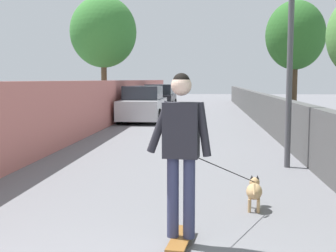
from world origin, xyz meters
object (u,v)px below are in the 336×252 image
(tree_right_near, at_px, (295,36))
(car_far, at_px, (160,98))
(lamp_post, at_px, (291,14))
(skateboard, at_px, (181,239))
(dog, at_px, (254,190))
(person_skateboarder, at_px, (181,142))
(car_near, at_px, (143,105))
(tree_left_distant, at_px, (103,32))

(tree_right_near, height_order, car_far, tree_right_near)
(lamp_post, relative_size, skateboard, 5.64)
(skateboard, height_order, dog, dog)
(skateboard, height_order, person_skateboarder, person_skateboarder)
(person_skateboarder, bearing_deg, car_far, 6.78)
(tree_right_near, distance_m, lamp_post, 6.12)
(person_skateboarder, distance_m, car_far, 21.25)
(lamp_post, bearing_deg, dog, 162.17)
(car_near, height_order, car_far, same)
(dog, bearing_deg, tree_right_near, -13.79)
(lamp_post, distance_m, skateboard, 5.81)
(lamp_post, bearing_deg, skateboard, 156.81)
(tree_right_near, xyz_separation_m, car_near, (3.91, 5.68, -2.54))
(dog, relative_size, car_far, 0.40)
(lamp_post, distance_m, car_near, 11.12)
(tree_right_near, height_order, lamp_post, lamp_post)
(tree_right_near, bearing_deg, lamp_post, 168.38)
(skateboard, xyz_separation_m, person_skateboarder, (-0.00, 0.00, 1.08))
(person_skateboarder, bearing_deg, tree_right_near, -16.79)
(skateboard, distance_m, dog, 1.70)
(tree_left_distant, distance_m, dog, 16.58)
(dog, height_order, car_far, car_far)
(tree_left_distant, relative_size, person_skateboarder, 3.22)
(car_far, bearing_deg, skateboard, -173.22)
(tree_left_distant, distance_m, car_far, 6.09)
(tree_left_distant, bearing_deg, tree_right_near, -127.21)
(tree_right_near, distance_m, skateboard, 11.45)
(dog, distance_m, car_far, 20.00)
(lamp_post, relative_size, car_far, 1.10)
(skateboard, relative_size, person_skateboarder, 0.45)
(tree_right_near, bearing_deg, car_near, 55.51)
(dog, bearing_deg, person_skateboarder, 146.34)
(skateboard, relative_size, dog, 0.48)
(person_skateboarder, bearing_deg, lamp_post, -23.19)
(tree_right_near, xyz_separation_m, lamp_post, (-5.99, 1.23, -0.13))
(lamp_post, xyz_separation_m, car_far, (16.56, 4.45, -2.41))
(tree_right_near, relative_size, person_skateboarder, 2.46)
(tree_right_near, xyz_separation_m, person_skateboarder, (-10.52, 3.17, -2.11))
(tree_right_near, height_order, person_skateboarder, tree_right_near)
(tree_left_distant, relative_size, car_near, 1.37)
(dog, distance_m, car_near, 13.48)
(tree_right_near, relative_size, car_far, 1.05)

